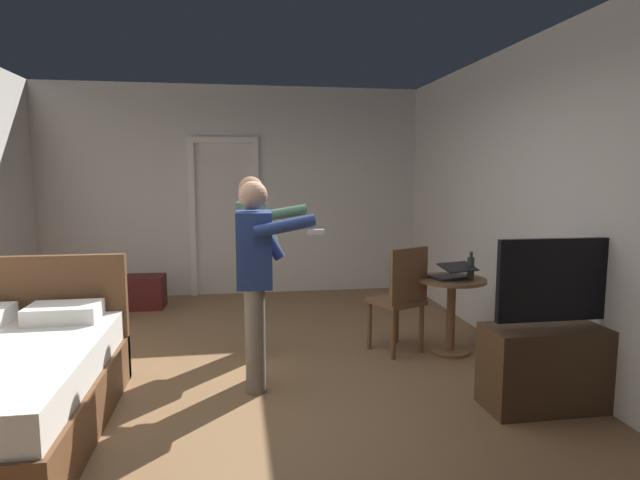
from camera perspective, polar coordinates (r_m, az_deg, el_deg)
ground_plane at (r=4.29m, az=-8.76°, el=-15.45°), size 7.21×7.21×0.00m
wall_back at (r=7.30m, az=-9.20°, el=5.22°), size 5.30×0.12×2.81m
wall_right at (r=4.74m, az=24.04°, el=3.66°), size 0.12×6.79×2.81m
doorway_frame at (r=7.23m, az=-10.28°, el=3.71°), size 0.93×0.08×2.13m
tv_flatscreen at (r=4.16m, az=24.42°, el=-11.42°), size 1.05×0.40×1.21m
side_table at (r=5.01m, az=14.02°, el=-6.62°), size 0.62×0.62×0.70m
laptop at (r=4.90m, az=14.12°, el=-3.53°), size 0.40×0.40×0.15m
bottle_on_table at (r=4.92m, az=16.01°, el=-2.91°), size 0.06×0.06×0.25m
wooden_chair at (r=4.90m, az=8.80°, el=-5.90°), size 0.56×0.56×0.99m
person_blue_shirt at (r=4.03m, az=-6.94°, el=-3.41°), size 0.63×0.54×1.59m
person_striped_shirt at (r=4.80m, az=-7.20°, el=-1.49°), size 0.67×0.55×1.62m
suitcase_dark at (r=6.86m, az=-18.38°, el=-5.34°), size 0.48×0.39×0.40m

